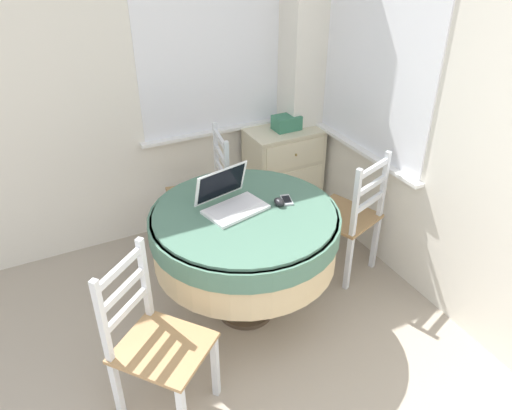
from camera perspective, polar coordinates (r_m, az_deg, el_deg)
The scene contains 10 objects.
corner_room_shell at distance 2.81m, azimuth 3.63°, elevation 10.29°, with size 4.22×4.89×2.55m.
round_dining_table at distance 2.95m, azimuth -1.28°, elevation -3.20°, with size 1.11×1.11×0.77m.
laptop at distance 2.88m, azimuth -2.95°, elevation 0.55°, with size 0.40×0.35×0.23m.
computer_mouse at distance 2.92m, azimuth 2.67°, elevation 0.35°, with size 0.05×0.08×0.04m.
cell_phone at distance 2.97m, azimuth 3.52°, elevation 0.59°, with size 0.09×0.13×0.01m.
dining_chair_near_back_window at distance 3.69m, azimuth -5.94°, elevation 1.18°, with size 0.48×0.45×0.92m.
dining_chair_near_right_window at distance 3.47m, azimuth 10.52°, elevation -1.36°, with size 0.50×0.53×0.92m.
dining_chair_camera_near at distance 2.57m, azimuth -11.46°, elevation -15.28°, with size 0.57×0.57×0.92m.
corner_cabinet at distance 4.12m, azimuth 3.10°, elevation 3.77°, with size 0.60×0.40×0.76m.
storage_box at distance 3.93m, azimuth 3.52°, elevation 9.38°, with size 0.21×0.14×0.11m.
Camera 1 is at (-0.21, -0.35, 2.29)m, focal length 35.00 mm.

